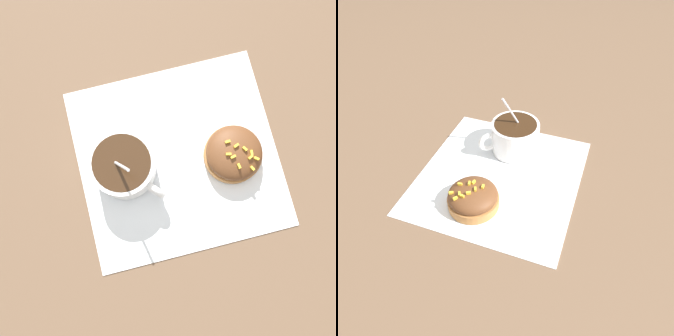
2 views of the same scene
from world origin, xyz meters
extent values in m
plane|color=brown|center=(0.00, 0.00, 0.00)|extent=(3.00, 3.00, 0.00)
cube|color=white|center=(0.00, 0.00, 0.00)|extent=(0.29, 0.28, 0.00)
cylinder|color=white|center=(-0.08, 0.00, 0.03)|extent=(0.09, 0.09, 0.06)
cylinder|color=#331E0F|center=(-0.08, 0.00, 0.06)|extent=(0.08, 0.08, 0.01)
torus|color=white|center=(-0.04, -0.04, 0.03)|extent=(0.03, 0.03, 0.04)
ellipsoid|color=silver|center=(-0.06, -0.02, 0.01)|extent=(0.03, 0.03, 0.01)
cylinder|color=silver|center=(-0.08, 0.00, 0.06)|extent=(0.04, 0.05, 0.10)
cylinder|color=#B2753D|center=(0.08, -0.01, 0.01)|extent=(0.08, 0.08, 0.02)
ellipsoid|color=brown|center=(0.08, -0.01, 0.03)|extent=(0.08, 0.08, 0.03)
cube|color=yellow|center=(0.07, -0.02, 0.04)|extent=(0.01, 0.00, 0.00)
cube|color=yellow|center=(0.09, -0.03, 0.04)|extent=(0.01, 0.01, 0.00)
cube|color=yellow|center=(0.08, -0.01, 0.04)|extent=(0.01, 0.01, 0.00)
cube|color=yellow|center=(0.09, -0.04, 0.04)|extent=(0.01, 0.01, 0.00)
cube|color=yellow|center=(0.06, -0.02, 0.04)|extent=(0.01, 0.00, 0.00)
cube|color=yellow|center=(0.09, -0.01, 0.04)|extent=(0.01, 0.01, 0.00)
cube|color=yellow|center=(0.07, 0.00, 0.04)|extent=(0.01, 0.00, 0.00)
cube|color=yellow|center=(0.10, -0.02, 0.04)|extent=(0.00, 0.01, 0.00)
cube|color=yellow|center=(0.07, -0.04, 0.04)|extent=(0.00, 0.01, 0.00)
cube|color=yellow|center=(0.10, -0.03, 0.04)|extent=(0.01, 0.01, 0.00)
camera|label=1|loc=(-0.04, -0.10, 0.56)|focal=42.00mm
camera|label=2|loc=(0.37, 0.16, 0.41)|focal=35.00mm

